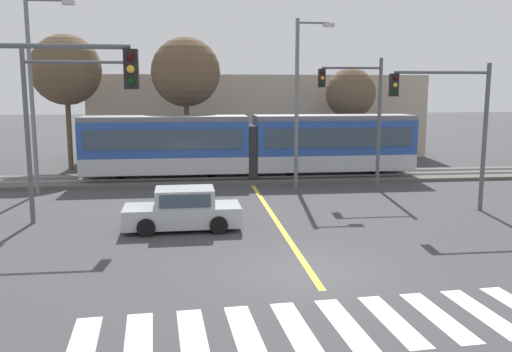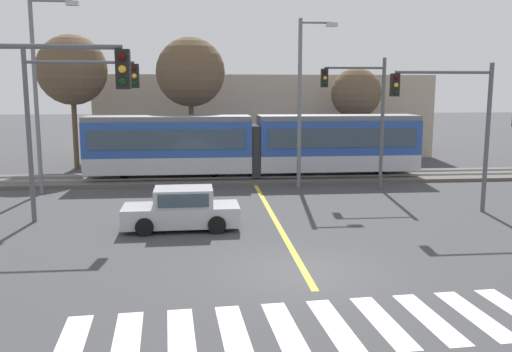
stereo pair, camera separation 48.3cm
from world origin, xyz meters
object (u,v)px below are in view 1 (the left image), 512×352
sedan_crossing (183,210)px  bare_tree_east (351,94)px  traffic_light_mid_right (453,113)px  traffic_light_far_right (360,105)px  bare_tree_west (186,72)px  street_lamp_centre (300,94)px  traffic_light_near_left (31,126)px  traffic_light_mid_left (64,109)px  bare_tree_far_west (66,70)px  street_lamp_west (35,85)px  light_rail_tram (251,143)px

sedan_crossing → bare_tree_east: bare_tree_east is taller
traffic_light_mid_right → traffic_light_far_right: (-2.21, 5.33, 0.18)m
traffic_light_mid_right → bare_tree_west: bearing=128.7°
street_lamp_centre → bare_tree_west: 9.38m
traffic_light_near_left → traffic_light_mid_left: (-1.06, 8.23, 0.09)m
traffic_light_mid_right → bare_tree_far_west: bearing=141.9°
sedan_crossing → bare_tree_west: (0.13, 15.20, 5.39)m
traffic_light_mid_right → bare_tree_east: 15.00m
traffic_light_far_right → bare_tree_west: 12.09m
street_lamp_west → light_rail_tram: bearing=16.7°
street_lamp_west → traffic_light_mid_left: bearing=-66.6°
bare_tree_west → bare_tree_east: bearing=7.3°
traffic_light_far_right → street_lamp_centre: size_ratio=0.77×
bare_tree_east → traffic_light_far_right: bearing=-104.0°
traffic_light_near_left → street_lamp_centre: street_lamp_centre is taller
light_rail_tram → street_lamp_centre: (2.22, -2.76, 2.77)m
sedan_crossing → bare_tree_far_west: bare_tree_far_west is taller
light_rail_tram → bare_tree_far_west: bare_tree_far_west is taller
light_rail_tram → bare_tree_east: bearing=38.3°
sedan_crossing → bare_tree_far_west: bearing=114.5°
traffic_light_mid_left → street_lamp_centre: size_ratio=0.77×
traffic_light_mid_left → bare_tree_east: (15.52, 14.97, 0.44)m
bare_tree_west → sedan_crossing: bearing=-90.5°
traffic_light_mid_right → bare_tree_east: bearing=89.3°
sedan_crossing → traffic_light_far_right: size_ratio=0.64×
light_rail_tram → bare_tree_far_west: 12.82m
traffic_light_far_right → traffic_light_mid_right: bearing=-67.4°
sedan_crossing → traffic_light_mid_left: bearing=159.4°
bare_tree_east → bare_tree_far_west: bearing=-177.8°
traffic_light_far_right → traffic_light_near_left: size_ratio=1.04×
light_rail_tram → sedan_crossing: bearing=-109.1°
traffic_light_far_right → bare_tree_east: traffic_light_far_right is taller
traffic_light_mid_right → traffic_light_mid_left: (-15.33, 0.01, 0.23)m
traffic_light_mid_left → bare_tree_west: (4.46, 13.56, 1.77)m
street_lamp_west → bare_tree_east: (18.06, 9.09, -0.50)m
light_rail_tram → bare_tree_west: bare_tree_west is taller
traffic_light_near_left → bare_tree_west: bare_tree_west is taller
sedan_crossing → bare_tree_east: (11.18, 16.61, 4.06)m
sedan_crossing → bare_tree_far_west: 18.33m
traffic_light_near_left → street_lamp_west: size_ratio=0.68×
sedan_crossing → street_lamp_west: (-6.88, 7.52, 4.57)m
traffic_light_mid_right → bare_tree_far_west: 23.26m
traffic_light_mid_right → bare_tree_far_west: size_ratio=0.72×
light_rail_tram → traffic_light_mid_left: 12.32m
traffic_light_far_right → traffic_light_mid_left: bearing=-157.9°
traffic_light_mid_right → traffic_light_mid_left: 15.33m
light_rail_tram → traffic_light_mid_left: size_ratio=2.81×
sedan_crossing → traffic_light_near_left: bearing=-116.4°
traffic_light_far_right → traffic_light_near_left: traffic_light_far_right is taller
bare_tree_far_west → traffic_light_mid_left: bearing=-78.5°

